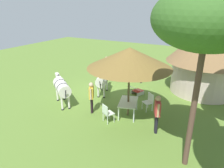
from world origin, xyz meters
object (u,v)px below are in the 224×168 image
at_px(guest_beside_umbrella, 91,95).
at_px(zebra_nearest_camera, 103,79).
at_px(patio_dining_table, 128,103).
at_px(standing_watcher, 107,66).
at_px(guest_behind_table, 157,111).
at_px(patio_chair_east_end, 107,112).
at_px(acacia_tree_behind_hut, 208,19).
at_px(patio_chair_near_hut, 149,101).
at_px(shade_umbrella, 130,58).
at_px(zebra_toward_hut, 132,68).
at_px(striped_lounge_chair, 137,91).
at_px(zebra_by_umbrella, 62,87).
at_px(thatched_hut, 207,55).

distance_m(guest_beside_umbrella, zebra_nearest_camera, 2.47).
distance_m(patio_dining_table, standing_watcher, 5.43).
relative_size(patio_dining_table, guest_behind_table, 0.92).
relative_size(patio_chair_east_end, acacia_tree_behind_hut, 0.16).
bearing_deg(guest_behind_table, standing_watcher, -156.44).
xyz_separation_m(patio_dining_table, patio_chair_east_end, (1.09, -0.58, -0.13)).
height_order(patio_chair_near_hut, guest_behind_table, guest_behind_table).
height_order(shade_umbrella, zebra_nearest_camera, shade_umbrella).
bearing_deg(patio_dining_table, zebra_toward_hut, -158.97).
relative_size(guest_behind_table, standing_watcher, 1.01).
xyz_separation_m(patio_dining_table, striped_lounge_chair, (-2.55, -0.56, -0.40)).
height_order(zebra_by_umbrella, zebra_toward_hut, zebra_by_umbrella).
relative_size(striped_lounge_chair, acacia_tree_behind_hut, 0.17).
relative_size(patio_dining_table, striped_lounge_chair, 1.64).
bearing_deg(zebra_toward_hut, thatched_hut, -99.94).
bearing_deg(patio_chair_near_hut, striped_lounge_chair, -14.59).
bearing_deg(shade_umbrella, striped_lounge_chair, -167.71).
bearing_deg(zebra_nearest_camera, guest_beside_umbrella, -92.75).
relative_size(standing_watcher, acacia_tree_behind_hut, 0.30).
distance_m(patio_chair_near_hut, standing_watcher, 5.30).
xyz_separation_m(shade_umbrella, guest_beside_umbrella, (0.63, -1.72, -1.94)).
xyz_separation_m(patio_dining_table, zebra_toward_hut, (-4.53, -1.74, 0.34)).
height_order(thatched_hut, standing_watcher, thatched_hut).
xyz_separation_m(patio_chair_east_end, patio_chair_near_hut, (-2.08, 1.30, 0.00)).
xyz_separation_m(shade_umbrella, standing_watcher, (-4.09, -3.55, -1.89)).
bearing_deg(acacia_tree_behind_hut, striped_lounge_chair, -141.87).
height_order(thatched_hut, patio_chair_near_hut, thatched_hut).
distance_m(shade_umbrella, guest_beside_umbrella, 2.67).
height_order(standing_watcher, zebra_toward_hut, standing_watcher).
relative_size(striped_lounge_chair, zebra_by_umbrella, 0.49).
relative_size(patio_dining_table, zebra_nearest_camera, 0.78).
bearing_deg(acacia_tree_behind_hut, guest_beside_umbrella, -107.20).
distance_m(thatched_hut, patio_chair_east_end, 7.17).
distance_m(thatched_hut, guest_beside_umbrella, 7.34).
height_order(thatched_hut, patio_dining_table, thatched_hut).
bearing_deg(guest_beside_umbrella, thatched_hut, 113.58).
height_order(patio_chair_east_end, striped_lounge_chair, patio_chair_east_end).
bearing_deg(shade_umbrella, acacia_tree_behind_hut, 55.71).
relative_size(patio_chair_near_hut, striped_lounge_chair, 0.94).
bearing_deg(guest_behind_table, striped_lounge_chair, -169.81).
xyz_separation_m(thatched_hut, zebra_by_umbrella, (5.54, -6.52, -1.31)).
distance_m(guest_behind_table, zebra_nearest_camera, 4.83).
distance_m(zebra_by_umbrella, acacia_tree_behind_hut, 7.89).
xyz_separation_m(shade_umbrella, patio_dining_table, (-0.00, -0.00, -2.26)).
bearing_deg(acacia_tree_behind_hut, zebra_toward_hut, -143.89).
bearing_deg(standing_watcher, patio_dining_table, 94.60).
bearing_deg(standing_watcher, zebra_by_umbrella, 52.32).
relative_size(patio_chair_east_end, patio_chair_near_hut, 1.00).
distance_m(shade_umbrella, patio_chair_east_end, 2.69).
xyz_separation_m(thatched_hut, zebra_toward_hut, (0.41, -4.61, -1.33)).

